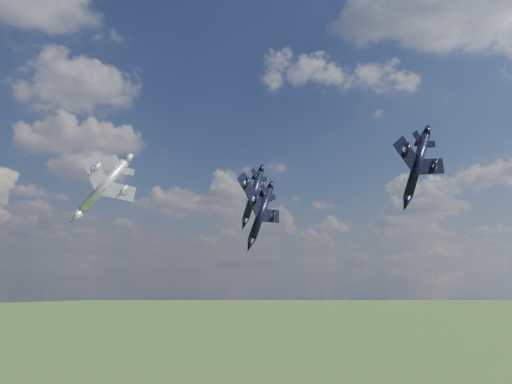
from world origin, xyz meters
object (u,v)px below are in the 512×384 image
jet_right_navy (417,166)px  jet_left_silver (103,187)px  jet_high_navy (253,195)px  jet_lead_navy (261,214)px

jet_right_navy → jet_left_silver: (-39.35, 27.02, -2.32)m
jet_right_navy → jet_high_navy: bearing=100.0°
jet_right_navy → jet_lead_navy: bearing=118.7°
jet_right_navy → jet_left_silver: 47.79m
jet_lead_navy → jet_left_silver: (-28.36, -0.45, 2.86)m
jet_high_navy → jet_left_silver: jet_high_navy is taller
jet_right_navy → jet_high_navy: size_ratio=0.85×
jet_lead_navy → jet_left_silver: jet_left_silver is taller
jet_right_navy → jet_high_navy: jet_high_navy is taller
jet_lead_navy → jet_right_navy: 30.04m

